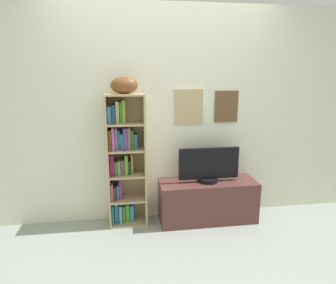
# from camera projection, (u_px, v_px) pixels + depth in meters

# --- Properties ---
(ground) EXTENTS (5.20, 5.20, 0.04)m
(ground) POSITION_uv_depth(u_px,v_px,m) (182.00, 276.00, 2.53)
(ground) COLOR gray
(back_wall) EXTENTS (4.80, 0.08, 2.41)m
(back_wall) POSITION_uv_depth(u_px,v_px,m) (164.00, 116.00, 3.34)
(back_wall) COLOR silver
(back_wall) RESTS_ON ground
(bookshelf) EXTENTS (0.42, 0.26, 1.47)m
(bookshelf) POSITION_uv_depth(u_px,v_px,m) (123.00, 161.00, 3.25)
(bookshelf) COLOR tan
(bookshelf) RESTS_ON ground
(football) EXTENTS (0.28, 0.17, 0.17)m
(football) POSITION_uv_depth(u_px,v_px,m) (124.00, 85.00, 3.04)
(football) COLOR brown
(football) RESTS_ON bookshelf
(tv_stand) EXTENTS (1.11, 0.39, 0.47)m
(tv_stand) POSITION_uv_depth(u_px,v_px,m) (208.00, 201.00, 3.41)
(tv_stand) COLOR #532E2C
(tv_stand) RESTS_ON ground
(television) EXTENTS (0.68, 0.22, 0.40)m
(television) POSITION_uv_depth(u_px,v_px,m) (209.00, 165.00, 3.31)
(television) COLOR black
(television) RESTS_ON tv_stand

